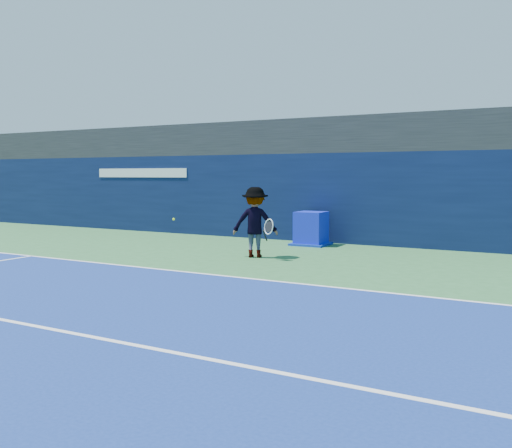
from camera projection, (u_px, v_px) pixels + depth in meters
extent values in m
plane|color=#2F6937|center=(79.00, 294.00, 10.93)|extent=(80.00, 80.00, 0.00)
cube|color=white|center=(175.00, 271.00, 13.53)|extent=(24.00, 0.10, 0.01)
cube|color=black|center=(318.00, 138.00, 20.60)|extent=(36.00, 3.00, 1.20)
cube|color=#091436|center=(306.00, 197.00, 19.91)|extent=(36.00, 1.00, 3.00)
cube|color=white|center=(141.00, 173.00, 22.81)|extent=(4.50, 0.04, 0.35)
cube|color=#0D19C3|center=(311.00, 228.00, 18.50)|extent=(0.93, 0.93, 1.09)
cube|color=#0B27A3|center=(311.00, 244.00, 18.55)|extent=(1.16, 1.16, 0.07)
imported|color=white|center=(255.00, 222.00, 15.75)|extent=(1.43, 1.13, 1.95)
cylinder|color=black|center=(265.00, 236.00, 15.34)|extent=(0.09, 0.17, 0.31)
torus|color=white|center=(269.00, 227.00, 15.21)|extent=(0.36, 0.20, 0.35)
cylinder|color=black|center=(269.00, 227.00, 15.21)|extent=(0.30, 0.16, 0.29)
sphere|color=#CAFC1C|center=(174.00, 219.00, 15.10)|extent=(0.07, 0.07, 0.07)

